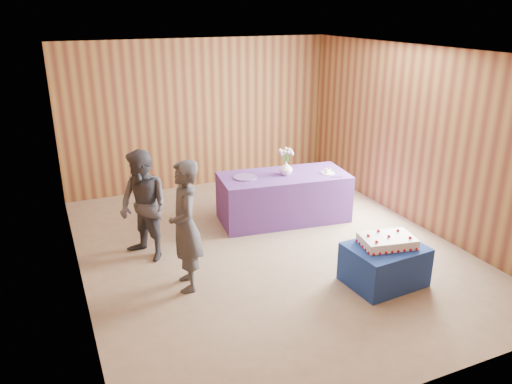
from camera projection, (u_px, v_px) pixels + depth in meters
ground at (268, 249)px, 7.05m from camera, size 6.00×6.00×0.00m
room_shell at (269, 123)px, 6.42m from camera, size 5.04×6.04×2.72m
cake_table at (384, 264)px, 6.11m from camera, size 0.95×0.76×0.50m
serving_table at (283, 197)px, 7.91m from camera, size 2.10×1.14×0.75m
sheet_cake at (387, 241)px, 6.03m from camera, size 0.73×0.56×0.15m
vase at (286, 168)px, 7.74m from camera, size 0.24×0.24×0.21m
flower_spray at (286, 152)px, 7.65m from camera, size 0.24×0.24×0.18m
platter at (245, 177)px, 7.63m from camera, size 0.39×0.39×0.02m
plate at (328, 173)px, 7.84m from camera, size 0.24×0.24×0.01m
cake_slice at (328, 171)px, 7.82m from camera, size 0.07×0.07×0.09m
knife at (334, 177)px, 7.66m from camera, size 0.25×0.11×0.00m
guest_left at (185, 226)px, 5.83m from camera, size 0.47×0.64×1.60m
guest_right at (144, 206)px, 6.55m from camera, size 0.85×0.91×1.50m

